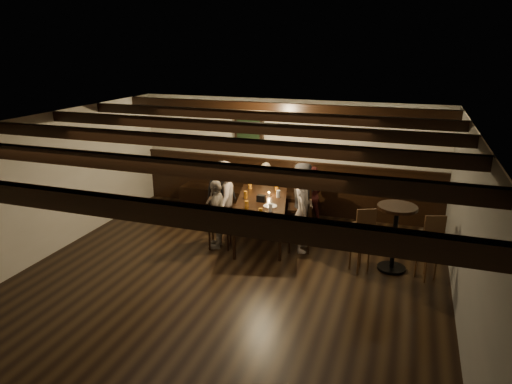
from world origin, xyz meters
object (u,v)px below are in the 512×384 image
at_px(person_left_far, 217,214).
at_px(person_left_near, 225,195).
at_px(chair_left_near, 227,215).
at_px(chair_right_far, 300,235).
at_px(dining_table, 261,204).
at_px(chair_left_far, 219,232).
at_px(chair_right_near, 300,216).
at_px(high_top_table, 395,228).
at_px(person_right_far, 303,212).
at_px(person_right_near, 302,197).
at_px(person_bench_centre, 265,190).
at_px(person_bench_right, 310,194).
at_px(person_bench_left, 221,190).
at_px(bar_stool_left, 360,247).
at_px(bar_stool_right, 427,254).

bearing_deg(person_left_far, person_left_near, 180.00).
height_order(chair_left_near, chair_right_far, chair_right_far).
relative_size(dining_table, chair_left_far, 2.41).
bearing_deg(chair_right_near, high_top_table, -135.71).
height_order(person_left_near, person_left_far, person_left_near).
distance_m(person_left_near, high_top_table, 3.31).
distance_m(chair_left_far, person_right_far, 1.53).
relative_size(chair_right_near, person_right_near, 0.71).
distance_m(chair_right_near, high_top_table, 2.15).
relative_size(chair_right_near, high_top_table, 0.89).
xyz_separation_m(person_bench_centre, high_top_table, (2.63, -1.53, 0.11)).
bearing_deg(person_bench_right, person_bench_left, 0.00).
distance_m(person_right_near, bar_stool_left, 1.85).
xyz_separation_m(chair_left_near, high_top_table, (3.19, -0.78, 0.45)).
relative_size(chair_right_far, person_left_far, 0.71).
height_order(dining_table, bar_stool_right, bar_stool_right).
relative_size(person_bench_centre, bar_stool_right, 1.09).
bearing_deg(person_right_far, chair_left_near, 58.49).
distance_m(chair_left_near, chair_right_near, 1.44).
height_order(chair_right_near, person_right_far, person_right_far).
bearing_deg(chair_right_near, person_right_far, -178.11).
relative_size(chair_left_near, bar_stool_right, 0.78).
distance_m(bar_stool_left, bar_stool_right, 1.00).
bearing_deg(person_right_far, person_left_far, 90.00).
bearing_deg(bar_stool_left, person_left_far, 151.15).
height_order(bar_stool_left, bar_stool_right, same).
height_order(person_bench_right, person_left_far, person_left_far).
xyz_separation_m(dining_table, person_bench_centre, (-0.25, 1.02, -0.08)).
bearing_deg(chair_right_near, chair_left_far, 122.03).
height_order(person_bench_right, person_right_far, person_right_far).
relative_size(chair_right_far, high_top_table, 0.81).
bearing_deg(chair_left_far, dining_table, 122.06).
relative_size(chair_left_near, chair_right_near, 0.89).
xyz_separation_m(person_left_far, bar_stool_right, (3.51, -0.05, -0.21)).
bearing_deg(high_top_table, dining_table, 167.89).
relative_size(chair_right_far, person_bench_centre, 0.74).
bearing_deg(dining_table, chair_left_far, -147.94).
bearing_deg(high_top_table, bar_stool_right, -17.26).
distance_m(dining_table, bar_stool_left, 2.03).
height_order(chair_left_near, person_left_near, person_left_near).
distance_m(person_left_near, person_right_near, 1.50).
distance_m(dining_table, person_left_far, 0.88).
height_order(chair_left_near, person_right_near, person_right_near).
distance_m(chair_left_near, person_right_near, 1.53).
xyz_separation_m(person_bench_centre, person_bench_right, (0.91, 0.07, -0.01)).
bearing_deg(person_bench_centre, chair_right_near, 140.21).
xyz_separation_m(chair_right_far, high_top_table, (1.58, -0.24, 0.44)).
relative_size(person_bench_right, bar_stool_left, 1.07).
height_order(chair_right_near, person_right_near, person_right_near).
distance_m(chair_left_near, bar_stool_left, 2.87).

